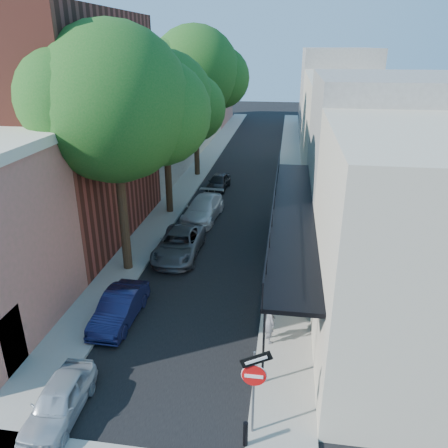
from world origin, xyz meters
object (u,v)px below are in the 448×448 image
(parked_car_b, at_px, (119,308))
(oak_far, at_px, (201,73))
(bollard, at_px, (245,434))
(oak_mid, at_px, (172,103))
(oak_near, at_px, (125,106))
(pedestrian, at_px, (269,321))
(sign_post, at_px, (254,379))
(parked_car_a, at_px, (59,401))
(parked_car_c, at_px, (179,244))
(parked_car_d, at_px, (203,209))
(parked_car_e, at_px, (219,182))

(parked_car_b, bearing_deg, oak_far, 93.36)
(bollard, xyz_separation_m, parked_car_b, (-5.60, 5.27, 0.09))
(oak_mid, xyz_separation_m, parked_car_b, (0.82, -12.46, -6.44))
(oak_near, height_order, oak_far, oak_far)
(oak_near, xyz_separation_m, oak_mid, (-0.05, 7.97, -0.82))
(oak_far, relative_size, pedestrian, 6.83)
(sign_post, distance_m, parked_car_b, 7.63)
(oak_far, xyz_separation_m, parked_car_a, (0.75, -26.41, -7.70))
(oak_mid, bearing_deg, sign_post, -69.14)
(parked_car_a, height_order, parked_car_b, parked_car_b)
(sign_post, relative_size, pedestrian, 1.72)
(parked_car_c, bearing_deg, bollard, -68.29)
(oak_far, bearing_deg, sign_post, -76.09)
(parked_car_b, bearing_deg, parked_car_c, 82.50)
(parked_car_a, xyz_separation_m, parked_car_d, (1.20, 16.37, 0.14))
(parked_car_b, xyz_separation_m, pedestrian, (6.00, -0.56, 0.38))
(parked_car_c, distance_m, parked_car_e, 11.60)
(parked_car_a, bearing_deg, pedestrian, 33.60)
(oak_near, xyz_separation_m, parked_car_c, (1.72, 1.61, -7.23))
(sign_post, xyz_separation_m, oak_mid, (-6.58, 17.26, 5.02))
(sign_post, distance_m, parked_car_a, 5.95)
(parked_car_b, relative_size, parked_car_d, 0.78)
(oak_near, distance_m, parked_car_b, 8.57)
(oak_mid, bearing_deg, oak_near, -89.63)
(parked_car_a, relative_size, parked_car_b, 0.88)
(parked_car_b, bearing_deg, parked_car_e, 87.47)
(oak_far, bearing_deg, parked_car_a, -88.36)
(parked_car_c, relative_size, pedestrian, 2.70)
(sign_post, bearing_deg, oak_mid, 110.86)
(bollard, height_order, parked_car_e, parked_car_e)
(parked_car_d, distance_m, parked_car_e, 6.23)
(oak_mid, relative_size, parked_car_c, 2.17)
(oak_mid, bearing_deg, parked_car_a, -87.30)
(parked_car_e, xyz_separation_m, pedestrian, (4.80, -18.25, 0.39))
(parked_car_b, bearing_deg, bollard, -41.92)
(parked_car_b, bearing_deg, parked_car_a, -88.65)
(oak_mid, distance_m, oak_far, 9.12)
(sign_post, xyz_separation_m, pedestrian, (0.24, 4.24, -1.04))
(oak_near, height_order, parked_car_b, oak_near)
(parked_car_c, bearing_deg, parked_car_d, 86.77)
(oak_near, xyz_separation_m, parked_car_b, (0.77, -4.49, -7.26))
(bollard, relative_size, parked_car_b, 0.21)
(parked_car_b, relative_size, parked_car_e, 1.06)
(sign_post, relative_size, parked_car_e, 0.85)
(parked_car_b, xyz_separation_m, parked_car_c, (0.95, 6.09, 0.04))
(sign_post, distance_m, oak_near, 12.77)
(oak_mid, distance_m, parked_car_d, 6.75)
(parked_car_a, bearing_deg, parked_car_b, 87.62)
(parked_car_c, height_order, parked_car_e, parked_car_c)
(bollard, relative_size, parked_car_c, 0.17)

